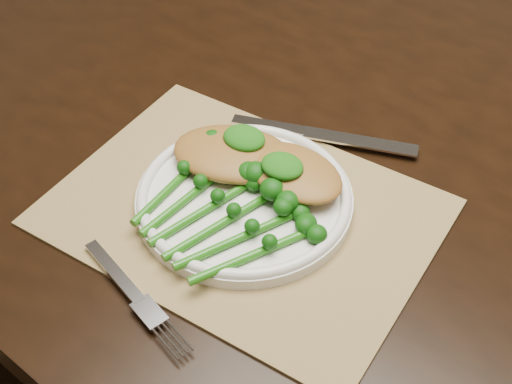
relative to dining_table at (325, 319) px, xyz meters
The scene contains 10 objects.
dining_table is the anchor object (origin of this frame).
placemat 0.41m from the dining_table, 103.48° to the right, with size 0.41×0.30×0.00m, color #987E4D.
dinner_plate 0.42m from the dining_table, 105.62° to the right, with size 0.24×0.24×0.02m.
knife 0.38m from the dining_table, 155.75° to the right, with size 0.23×0.08×0.01m.
fork 0.51m from the dining_table, 99.46° to the right, with size 0.17×0.07×0.01m.
chicken_fillet_left 0.43m from the dining_table, 124.67° to the right, with size 0.14×0.10×0.03m, color #A26F2F.
chicken_fillet_right 0.42m from the dining_table, 93.89° to the right, with size 0.12×0.08×0.02m, color #A26F2F.
pesto_dollop_left 0.44m from the dining_table, 126.11° to the right, with size 0.05×0.04×0.02m, color #104E0B.
pesto_dollop_right 0.44m from the dining_table, 97.44° to the right, with size 0.05×0.04×0.02m, color #104E0B.
broccolini_bundle 0.45m from the dining_table, 104.26° to the right, with size 0.20×0.21×0.04m.
Camera 1 is at (0.13, -0.64, 1.32)m, focal length 50.00 mm.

